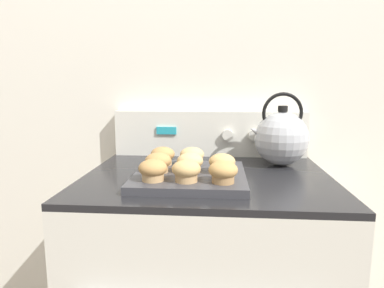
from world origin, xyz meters
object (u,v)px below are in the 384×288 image
(muffin_r0_c0, at_px, (153,170))
(muffin_r0_c2, at_px, (223,172))
(muffin_pan, at_px, (190,176))
(muffin_r2_c0, at_px, (163,156))
(tea_kettle, at_px, (281,138))
(muffin_r0_c1, at_px, (186,171))
(muffin_r1_c1, at_px, (190,163))
(muffin_r1_c0, at_px, (158,162))
(muffin_r2_c1, at_px, (192,156))
(muffin_r1_c2, at_px, (222,163))

(muffin_r0_c0, bearing_deg, muffin_r0_c2, -1.47)
(muffin_pan, height_order, muffin_r2_c0, muffin_r2_c0)
(muffin_pan, distance_m, tea_kettle, 0.37)
(muffin_r0_c1, distance_m, muffin_r1_c1, 0.09)
(muffin_r1_c0, xyz_separation_m, tea_kettle, (0.38, 0.21, 0.04))
(muffin_r0_c2, height_order, muffin_r2_c0, same)
(muffin_r1_c1, distance_m, muffin_r2_c1, 0.09)
(muffin_r1_c0, xyz_separation_m, muffin_r1_c2, (0.18, 0.00, 0.00))
(muffin_r1_c1, distance_m, tea_kettle, 0.36)
(tea_kettle, bearing_deg, muffin_r0_c1, -134.04)
(muffin_r2_c0, bearing_deg, muffin_pan, -44.46)
(muffin_r0_c1, relative_size, muffin_r1_c1, 1.00)
(muffin_r0_c0, bearing_deg, muffin_r2_c1, 64.09)
(muffin_r1_c2, bearing_deg, muffin_r1_c0, -179.21)
(muffin_r1_c0, bearing_deg, muffin_pan, 0.78)
(muffin_r0_c2, distance_m, muffin_r1_c1, 0.13)
(muffin_r0_c1, height_order, muffin_r1_c0, same)
(muffin_r0_c2, xyz_separation_m, muffin_r1_c1, (-0.09, 0.10, 0.00))
(muffin_r2_c0, bearing_deg, muffin_r1_c2, -26.10)
(muffin_pan, bearing_deg, tea_kettle, 36.02)
(muffin_r1_c0, height_order, tea_kettle, tea_kettle)
(muffin_r2_c1, xyz_separation_m, tea_kettle, (0.29, 0.12, 0.04))
(muffin_r1_c0, height_order, muffin_r1_c1, same)
(muffin_r1_c2, bearing_deg, muffin_r0_c0, -153.43)
(muffin_r0_c0, bearing_deg, tea_kettle, 38.32)
(muffin_pan, height_order, muffin_r0_c2, muffin_r0_c2)
(muffin_r1_c1, xyz_separation_m, muffin_r2_c0, (-0.09, 0.09, 0.00))
(muffin_r1_c0, bearing_deg, muffin_r0_c0, -88.71)
(muffin_r0_c2, distance_m, muffin_r2_c0, 0.26)
(muffin_r2_c0, distance_m, tea_kettle, 0.40)
(muffin_r1_c1, xyz_separation_m, muffin_r2_c1, (-0.00, 0.09, 0.00))
(muffin_r1_c1, bearing_deg, muffin_r2_c0, 136.43)
(muffin_r0_c1, height_order, tea_kettle, tea_kettle)
(muffin_r1_c0, relative_size, muffin_r2_c0, 1.00)
(muffin_r0_c1, distance_m, muffin_r2_c0, 0.20)
(muffin_r0_c2, bearing_deg, muffin_r0_c0, 178.53)
(muffin_r0_c0, xyz_separation_m, muffin_r1_c0, (-0.00, 0.09, 0.00))
(muffin_r1_c1, bearing_deg, muffin_r2_c1, 90.87)
(muffin_r0_c0, bearing_deg, muffin_r1_c2, 26.57)
(muffin_pan, relative_size, tea_kettle, 1.28)
(muffin_r0_c0, relative_size, muffin_r1_c1, 1.00)
(muffin_r1_c2, relative_size, muffin_r2_c0, 1.00)
(muffin_pan, relative_size, muffin_r0_c2, 4.17)
(muffin_pan, xyz_separation_m, muffin_r0_c0, (-0.09, -0.09, 0.04))
(muffin_pan, height_order, muffin_r1_c2, muffin_r1_c2)
(muffin_r0_c0, relative_size, muffin_r2_c1, 1.00)
(muffin_r1_c0, xyz_separation_m, muffin_r2_c0, (-0.00, 0.09, 0.00))
(muffin_r0_c0, relative_size, muffin_r1_c2, 1.00)
(muffin_r2_c0, bearing_deg, muffin_r0_c1, -63.34)
(muffin_r2_c0, height_order, tea_kettle, tea_kettle)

